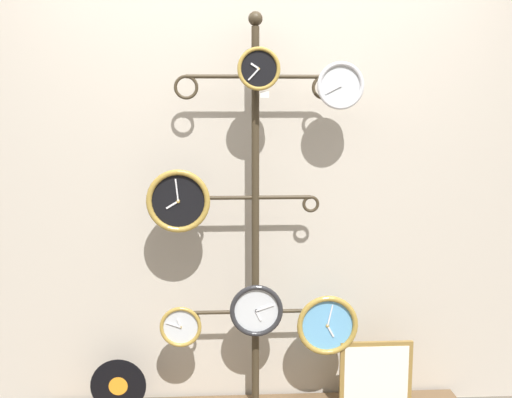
{
  "coord_description": "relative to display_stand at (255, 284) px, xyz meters",
  "views": [
    {
      "loc": [
        -0.17,
        -2.55,
        1.61
      ],
      "look_at": [
        0.0,
        0.36,
        1.17
      ],
      "focal_mm": 42.0,
      "sensor_mm": 36.0,
      "label": 1
    }
  ],
  "objects": [
    {
      "name": "clock_top_center",
      "position": [
        0.01,
        -0.11,
        1.07
      ],
      "size": [
        0.2,
        0.04,
        0.2
      ],
      "color": "black"
    },
    {
      "name": "clock_top_right",
      "position": [
        0.4,
        -0.08,
        1.0
      ],
      "size": [
        0.23,
        0.04,
        0.23
      ],
      "color": "silver"
    },
    {
      "name": "price_tag_upper",
      "position": [
        0.04,
        -0.11,
        0.96
      ],
      "size": [
        0.04,
        0.0,
        0.03
      ],
      "color": "white"
    },
    {
      "name": "shop_wall",
      "position": [
        0.0,
        0.16,
        0.68
      ],
      "size": [
        4.4,
        0.04,
        2.8
      ],
      "color": "#BCB2A3",
      "rests_on": "ground_plane"
    },
    {
      "name": "display_stand",
      "position": [
        0.0,
        0.0,
        0.0
      ],
      "size": [
        0.79,
        0.39,
        2.08
      ],
      "color": "#382D1E",
      "rests_on": "ground_plane"
    },
    {
      "name": "clock_bottom_center",
      "position": [
        -0.0,
        -0.08,
        -0.11
      ],
      "size": [
        0.27,
        0.04,
        0.27
      ],
      "color": "silver"
    },
    {
      "name": "clock_bottom_left",
      "position": [
        -0.38,
        -0.08,
        -0.19
      ],
      "size": [
        0.21,
        0.04,
        0.21
      ],
      "color": "silver"
    },
    {
      "name": "vinyl_record",
      "position": [
        -0.71,
        -0.03,
        -0.52
      ],
      "size": [
        0.28,
        0.01,
        0.28
      ],
      "color": "black",
      "rests_on": "low_shelf"
    },
    {
      "name": "picture_frame",
      "position": [
        0.62,
        -0.08,
        -0.48
      ],
      "size": [
        0.38,
        0.02,
        0.37
      ],
      "color": "olive",
      "rests_on": "low_shelf"
    },
    {
      "name": "clock_middle_left",
      "position": [
        -0.38,
        -0.08,
        0.45
      ],
      "size": [
        0.31,
        0.04,
        0.31
      ],
      "color": "black"
    },
    {
      "name": "clock_bottom_right",
      "position": [
        0.36,
        -0.08,
        -0.2
      ],
      "size": [
        0.31,
        0.04,
        0.31
      ],
      "color": "#60A8DB"
    }
  ]
}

